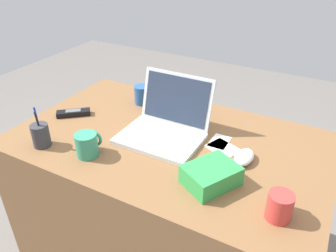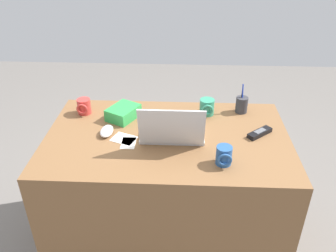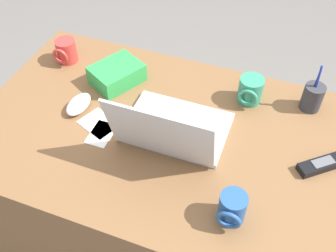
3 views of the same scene
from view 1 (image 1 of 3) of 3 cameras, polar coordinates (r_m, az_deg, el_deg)
The scene contains 11 objects.
desk at distance 1.60m, azimuth 0.06°, elevation -13.71°, with size 1.28×0.78×0.75m, color brown.
laptop at distance 1.37m, azimuth -0.49°, elevation 0.09°, with size 0.33×0.30×0.23m.
computer_mouse at distance 1.26m, azimuth 12.98°, elevation -5.23°, with size 0.07×0.11×0.04m, color white.
coffee_mug_white at distance 1.64m, azimuth -4.43°, elevation 5.44°, with size 0.07×0.09×0.09m.
coffee_mug_tall at distance 1.05m, azimuth 18.70°, elevation -12.81°, with size 0.08×0.09×0.09m.
coffee_mug_spare at distance 1.28m, azimuth -13.72°, elevation -3.10°, with size 0.08×0.10×0.09m.
cordless_phone at distance 1.59m, azimuth -15.96°, elevation 2.17°, with size 0.14×0.13×0.03m.
pen_holder at distance 1.39m, azimuth -21.07°, elevation -1.47°, with size 0.07×0.07×0.17m.
snack_bag at distance 1.13m, azimuth 7.41°, elevation -8.42°, with size 0.13×0.17×0.07m, color green.
paper_note_near_laptop at distance 1.32m, azimuth 9.44°, elevation -3.80°, with size 0.12×0.09×0.00m, color white.
paper_note_left at distance 1.36m, azimuth 8.87°, elevation -2.68°, with size 0.07×0.11×0.00m, color white.
Camera 1 is at (0.55, -1.01, 1.49)m, focal length 35.39 mm.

